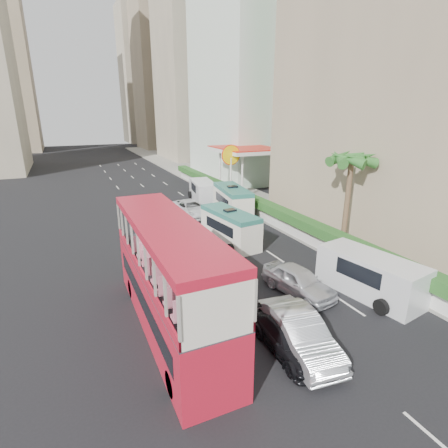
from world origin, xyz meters
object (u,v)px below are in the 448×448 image
minibus_near (230,227)px  panel_van_far (203,191)px  double_decker_bus (169,277)px  palm_tree (347,204)px  car_silver_lane_a (297,349)px  panel_van_near (370,275)px  car_black (288,351)px  car_silver_lane_b (297,293)px  van_asset (191,216)px  shell_station (246,171)px  minibus_far (232,202)px

minibus_near → panel_van_far: bearing=70.0°
double_decker_bus → palm_tree: palm_tree is taller
car_silver_lane_a → minibus_near: 12.74m
panel_van_near → car_silver_lane_a: bearing=-169.1°
car_silver_lane_a → car_black: (-0.44, 0.06, 0.00)m
car_silver_lane_b → van_asset: size_ratio=0.85×
car_silver_lane_b → panel_van_far: size_ratio=0.84×
panel_van_near → car_silver_lane_b: bearing=145.8°
panel_van_far → palm_tree: size_ratio=0.83×
panel_van_near → van_asset: bearing=92.5°
car_black → shell_station: size_ratio=0.53×
car_black → shell_station: 29.45m
panel_van_near → shell_station: size_ratio=0.69×
car_silver_lane_a → car_silver_lane_b: (2.81, 3.88, 0.00)m
double_decker_bus → panel_van_near: bearing=-8.0°
car_silver_lane_a → car_silver_lane_b: bearing=60.6°
minibus_near → panel_van_far: (3.04, 13.34, -0.18)m
minibus_far → car_silver_lane_b: bearing=-94.3°
car_black → shell_station: shell_station is taller
panel_van_far → double_decker_bus: bearing=-106.1°
car_silver_lane_b → double_decker_bus: bearing=170.6°
car_silver_lane_b → minibus_near: minibus_near is taller
panel_van_far → palm_tree: (3.68, -17.94, 2.32)m
minibus_near → minibus_far: bearing=55.6°
panel_van_near → palm_tree: bearing=50.6°
van_asset → panel_van_far: bearing=53.1°
car_silver_lane_b → shell_station: size_ratio=0.56×
double_decker_bus → car_silver_lane_a: size_ratio=2.25×
panel_van_far → palm_tree: bearing=-69.7°
car_silver_lane_b → van_asset: bearing=80.6°
car_silver_lane_b → car_black: car_silver_lane_b is taller
van_asset → car_silver_lane_b: bearing=-94.0°
car_black → shell_station: (12.10, 26.71, 2.75)m
minibus_far → panel_van_far: (-0.30, 6.86, -0.31)m
car_silver_lane_a → panel_van_near: 6.74m
car_black → minibus_near: minibus_near is taller
car_silver_lane_a → panel_van_near: bearing=26.5°
van_asset → minibus_far: (3.56, -1.61, 1.37)m
car_silver_lane_b → shell_station: shell_station is taller
palm_tree → van_asset: bearing=118.7°
van_asset → panel_van_near: panel_van_near is taller
panel_van_far → panel_van_near: bearing=-80.2°
minibus_far → panel_van_near: size_ratio=1.12×
van_asset → minibus_near: bearing=-93.4°
palm_tree → shell_station: 19.14m
panel_van_far → shell_station: 6.20m
shell_station → minibus_near: bearing=-121.8°
car_silver_lane_a → palm_tree: palm_tree is taller
minibus_near → van_asset: bearing=84.4°
car_black → panel_van_near: panel_van_near is taller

